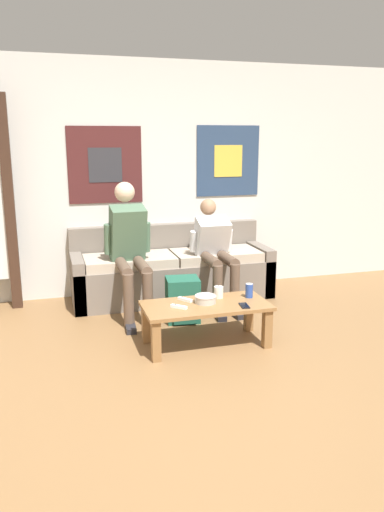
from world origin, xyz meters
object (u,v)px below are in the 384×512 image
(pillar_candle, at_px, (219,292))
(game_controller_near_left, at_px, (179,307))
(coffee_table, at_px, (206,312))
(drink_can_blue, at_px, (249,291))
(game_controller_near_right, at_px, (185,300))
(cell_phone, at_px, (244,306))
(person_seated_teen, at_px, (215,249))
(person_seated_adult, at_px, (130,244))
(couch, at_px, (172,272))
(backpack, at_px, (183,301))
(ceramic_bowl, at_px, (205,299))

(pillar_candle, xyz_separation_m, game_controller_near_left, (-0.40, -0.17, -0.04))
(coffee_table, relative_size, drink_can_blue, 8.57)
(game_controller_near_right, relative_size, cell_phone, 0.96)
(game_controller_near_left, height_order, game_controller_near_right, same)
(coffee_table, bearing_deg, person_seated_teen, 67.08)
(person_seated_adult, height_order, drink_can_blue, person_seated_adult)
(couch, relative_size, backpack, 5.10)
(pillar_candle, xyz_separation_m, cell_phone, (0.13, -0.28, -0.04))
(person_seated_teen, height_order, cell_phone, person_seated_teen)
(drink_can_blue, bearing_deg, game_controller_near_left, -170.94)
(person_seated_adult, distance_m, pillar_candle, 1.11)
(drink_can_blue, distance_m, game_controller_near_left, 0.67)
(game_controller_near_right, bearing_deg, game_controller_near_left, -120.35)
(person_seated_teen, xyz_separation_m, game_controller_near_left, (-0.66, -1.03, -0.23))
(game_controller_near_left, distance_m, game_controller_near_right, 0.20)
(backpack, height_order, cell_phone, backpack)
(coffee_table, bearing_deg, drink_can_blue, 9.01)
(backpack, bearing_deg, ceramic_bowl, -85.76)
(person_seated_teen, distance_m, pillar_candle, 0.91)
(drink_can_blue, bearing_deg, pillar_candle, 165.41)
(pillar_candle, relative_size, drink_can_blue, 0.91)
(drink_can_blue, bearing_deg, person_seated_teen, 90.05)
(game_controller_near_right, bearing_deg, cell_phone, -32.12)
(coffee_table, relative_size, person_seated_adult, 0.82)
(pillar_candle, relative_size, game_controller_near_left, 0.88)
(couch, relative_size, game_controller_near_left, 16.94)
(couch, height_order, person_seated_adult, person_seated_adult)
(person_seated_adult, bearing_deg, drink_can_blue, -46.15)
(drink_can_blue, relative_size, game_controller_near_right, 0.90)
(person_seated_teen, relative_size, ceramic_bowl, 5.87)
(person_seated_teen, relative_size, pillar_candle, 9.74)
(coffee_table, xyz_separation_m, backpack, (-0.04, 0.61, -0.09))
(backpack, xyz_separation_m, cell_phone, (0.33, -0.75, 0.17))
(couch, relative_size, person_seated_teen, 1.97)
(couch, height_order, ceramic_bowl, couch)
(game_controller_near_left, bearing_deg, drink_can_blue, 9.06)
(ceramic_bowl, relative_size, game_controller_near_right, 1.35)
(ceramic_bowl, xyz_separation_m, cell_phone, (0.28, -0.18, -0.03))
(person_seated_adult, height_order, cell_phone, person_seated_adult)
(couch, xyz_separation_m, pillar_candle, (0.12, -1.22, 0.13))
(drink_can_blue, distance_m, game_controller_near_right, 0.57)
(pillar_candle, relative_size, cell_phone, 0.79)
(pillar_candle, distance_m, game_controller_near_right, 0.31)
(ceramic_bowl, distance_m, game_controller_near_left, 0.26)
(ceramic_bowl, xyz_separation_m, drink_can_blue, (0.41, 0.03, 0.02))
(coffee_table, bearing_deg, couch, 88.20)
(cell_phone, bearing_deg, game_controller_near_right, 147.88)
(coffee_table, xyz_separation_m, drink_can_blue, (0.42, 0.07, 0.13))
(backpack, height_order, game_controller_near_left, backpack)
(couch, height_order, game_controller_near_left, couch)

